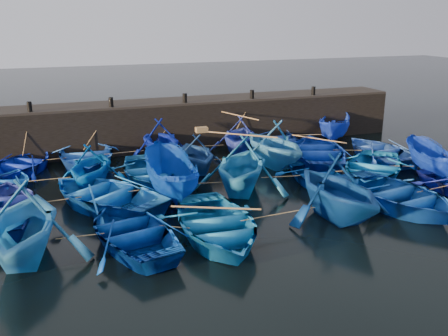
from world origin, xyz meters
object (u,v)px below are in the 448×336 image
object	(u,v)px
boat_13	(4,207)
boat_20	(22,222)
wooden_crate	(202,130)
boat_0	(22,164)
boat_8	(149,171)

from	to	relation	value
boat_13	boat_20	bearing A→B (deg)	103.00
boat_20	wooden_crate	size ratio (longest dim) A/B	8.66
boat_0	boat_13	world-z (taller)	boat_13
boat_0	wooden_crate	distance (m)	8.70
wooden_crate	boat_8	bearing A→B (deg)	-166.38
boat_0	boat_8	xyz separation A→B (m)	(5.41, -3.30, 0.04)
boat_8	wooden_crate	world-z (taller)	wooden_crate
boat_0	boat_13	size ratio (longest dim) A/B	0.84
boat_20	boat_13	bearing A→B (deg)	112.37
boat_8	wooden_crate	size ratio (longest dim) A/B	8.81
boat_0	boat_8	distance (m)	6.34
boat_8	boat_0	bearing A→B (deg)	149.28
boat_13	boat_8	bearing A→B (deg)	-155.20
boat_8	boat_20	distance (m)	8.00
boat_8	wooden_crate	distance (m)	3.21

